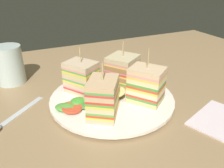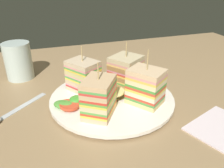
# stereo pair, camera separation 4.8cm
# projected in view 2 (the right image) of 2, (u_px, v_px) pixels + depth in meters

# --- Properties ---
(ground_plane) EXTENTS (1.28, 0.88, 0.02)m
(ground_plane) POSITION_uv_depth(u_px,v_px,m) (112.00, 105.00, 0.50)
(ground_plane) COLOR #9D7C54
(plate) EXTENTS (0.27, 0.27, 0.01)m
(plate) POSITION_uv_depth(u_px,v_px,m) (112.00, 98.00, 0.49)
(plate) COLOR white
(plate) RESTS_ON ground_plane
(sandwich_wedge_0) EXTENTS (0.08, 0.08, 0.10)m
(sandwich_wedge_0) POSITION_uv_depth(u_px,v_px,m) (83.00, 76.00, 0.50)
(sandwich_wedge_0) COLOR beige
(sandwich_wedge_0) RESTS_ON plate
(sandwich_wedge_1) EXTENTS (0.08, 0.08, 0.10)m
(sandwich_wedge_1) POSITION_uv_depth(u_px,v_px,m) (99.00, 97.00, 0.41)
(sandwich_wedge_1) COLOR #DDB28C
(sandwich_wedge_1) RESTS_ON plate
(sandwich_wedge_2) EXTENTS (0.08, 0.08, 0.11)m
(sandwich_wedge_2) POSITION_uv_depth(u_px,v_px,m) (145.00, 86.00, 0.45)
(sandwich_wedge_2) COLOR #E1C37E
(sandwich_wedge_2) RESTS_ON plate
(sandwich_wedge_3) EXTENTS (0.09, 0.09, 0.10)m
(sandwich_wedge_3) POSITION_uv_depth(u_px,v_px,m) (126.00, 70.00, 0.53)
(sandwich_wedge_3) COLOR beige
(sandwich_wedge_3) RESTS_ON plate
(chip_pile) EXTENTS (0.08, 0.07, 0.02)m
(chip_pile) POSITION_uv_depth(u_px,v_px,m) (112.00, 94.00, 0.48)
(chip_pile) COLOR #E1C972
(chip_pile) RESTS_ON plate
(salad_garnish) EXTENTS (0.08, 0.06, 0.02)m
(salad_garnish) POSITION_uv_depth(u_px,v_px,m) (73.00, 102.00, 0.46)
(salad_garnish) COLOR #4C8F41
(salad_garnish) RESTS_ON plate
(spoon) EXTENTS (0.12, 0.12, 0.01)m
(spoon) POSITION_uv_depth(u_px,v_px,m) (2.00, 117.00, 0.44)
(spoon) COLOR silver
(spoon) RESTS_ON ground_plane
(drinking_glass) EXTENTS (0.07, 0.07, 0.09)m
(drinking_glass) POSITION_uv_depth(u_px,v_px,m) (19.00, 63.00, 0.59)
(drinking_glass) COLOR silver
(drinking_glass) RESTS_ON ground_plane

